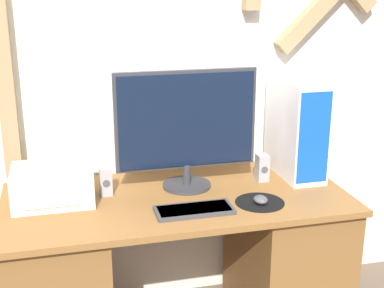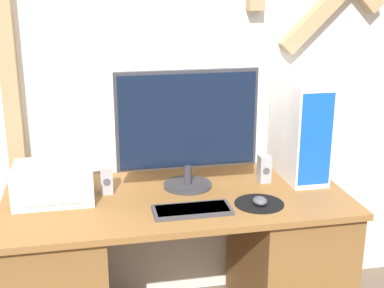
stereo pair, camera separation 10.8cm
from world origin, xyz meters
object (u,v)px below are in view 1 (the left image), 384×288
keyboard (194,210)px  speaker_left (106,181)px  mouse (261,200)px  printer (53,185)px  speaker_right (262,168)px  monitor (186,125)px  computer_tower (296,127)px

keyboard → speaker_left: bearing=140.4°
mouse → printer: 0.97m
mouse → speaker_right: bearing=67.8°
speaker_right → speaker_left: bearing=179.6°
monitor → speaker_left: (-0.40, -0.00, -0.25)m
printer → computer_tower: bearing=3.4°
monitor → printer: monitor is taller
computer_tower → printer: bearing=-176.6°
monitor → speaker_left: bearing=-179.3°
printer → speaker_right: bearing=1.1°
monitor → computer_tower: (0.60, 0.04, -0.06)m
monitor → computer_tower: bearing=4.1°
speaker_left → speaker_right: same height
keyboard → computer_tower: size_ratio=0.69×
mouse → speaker_left: (-0.68, 0.29, 0.05)m
mouse → computer_tower: computer_tower is taller
keyboard → speaker_right: (0.43, 0.29, 0.06)m
computer_tower → printer: computer_tower is taller
computer_tower → mouse: bearing=-133.2°
mouse → printer: size_ratio=0.22×
computer_tower → speaker_left: bearing=-177.3°
computer_tower → speaker_left: 1.02m
monitor → printer: 0.69m
monitor → speaker_left: monitor is taller
mouse → monitor: bearing=133.7°
monitor → keyboard: (-0.04, -0.30, -0.31)m
keyboard → speaker_left: 0.47m
mouse → speaker_left: 0.74m
speaker_right → keyboard: bearing=-146.0°
keyboard → speaker_left: speaker_left is taller
speaker_left → speaker_right: (0.80, -0.01, 0.00)m
mouse → computer_tower: bearing=46.8°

